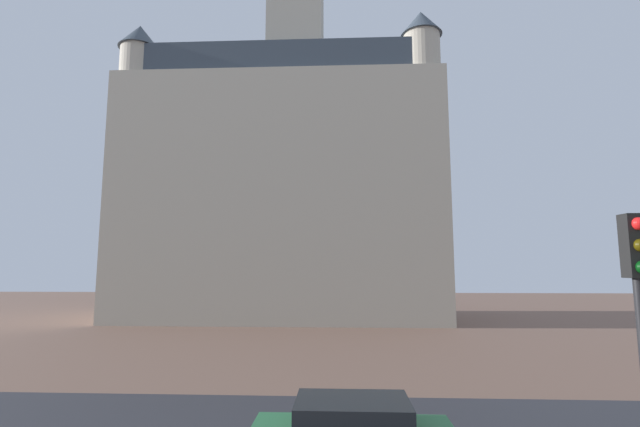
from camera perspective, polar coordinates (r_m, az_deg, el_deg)
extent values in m
plane|color=brown|center=(13.54, -1.92, -24.81)|extent=(120.00, 120.00, 0.00)
cube|color=#B2A893|center=(37.04, -4.84, 1.35)|extent=(25.48, 11.04, 19.08)
cube|color=#38424C|center=(40.04, -4.68, 16.74)|extent=(23.44, 10.16, 2.40)
cube|color=#B2A893|center=(39.05, -3.20, 13.68)|extent=(4.69, 4.69, 35.93)
cylinder|color=#B2A893|center=(36.68, -23.41, 3.95)|extent=(2.80, 2.80, 21.54)
cone|color=#38424C|center=(40.50, -22.54, 20.53)|extent=(3.20, 3.20, 2.00)
cylinder|color=#B2A893|center=(33.65, 13.65, 5.00)|extent=(2.80, 2.80, 22.10)
cone|color=#38424C|center=(38.00, 13.08, 23.06)|extent=(3.20, 3.20, 2.00)
cube|color=black|center=(9.75, 4.28, -24.67)|extent=(2.32, 1.54, 0.55)
cube|color=black|center=(7.56, 35.90, -3.44)|extent=(0.28, 0.24, 0.90)
sphere|color=red|center=(7.47, 36.27, -1.07)|extent=(0.18, 0.18, 0.18)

